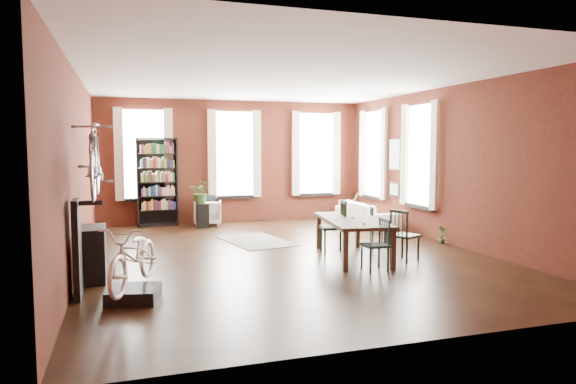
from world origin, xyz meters
name	(u,v)px	position (x,y,z in m)	size (l,w,h in m)	color
room	(287,139)	(0.25, 0.62, 2.14)	(9.00, 9.04, 3.22)	black
dining_table	(352,239)	(1.04, -0.68, 0.35)	(0.94, 2.07, 0.71)	#4A3C2C
dining_chair_a	(375,245)	(1.00, -1.63, 0.41)	(0.38, 0.38, 0.83)	#1B393D
dining_chair_b	(333,227)	(0.87, -0.20, 0.49)	(0.46, 0.46, 0.99)	black
dining_chair_c	(405,235)	(1.82, -1.15, 0.45)	(0.41, 0.41, 0.90)	#202F1B
dining_chair_d	(379,227)	(2.00, 0.11, 0.40)	(0.37, 0.37, 0.80)	#1C3E3A
bookshelf	(157,182)	(-2.00, 4.30, 1.10)	(1.00, 0.32, 2.20)	black
white_armchair	(208,212)	(-0.79, 3.98, 0.34)	(0.67, 0.63, 0.69)	white
cream_sofa	(366,210)	(2.95, 2.60, 0.41)	(2.08, 0.61, 0.81)	beige
striped_rug	(256,241)	(-0.18, 1.44, 0.01)	(1.13, 1.81, 0.01)	black
bike_trainer	(134,294)	(-2.71, -2.16, 0.09)	(0.61, 0.61, 0.18)	black
bike_wall_rack	(77,249)	(-3.40, -1.80, 0.65)	(0.16, 0.60, 1.30)	black
console_table	(92,254)	(-3.28, -0.90, 0.40)	(0.40, 0.80, 0.80)	black
plant_stand	(203,216)	(-0.98, 3.66, 0.29)	(0.29, 0.29, 0.59)	black
plant_by_sofa	(352,214)	(3.02, 3.58, 0.17)	(0.42, 0.76, 0.34)	#315F26
plant_small	(442,241)	(3.37, -0.01, 0.07)	(0.20, 0.38, 0.14)	#2D5823
bicycle_floor	(134,227)	(-2.69, -2.17, 0.96)	(0.55, 0.82, 1.57)	white
bicycle_hung	(94,135)	(-3.15, -1.80, 2.13)	(0.47, 1.00, 1.66)	#A5A8AD
plant_on_stand	(201,195)	(-1.00, 3.64, 0.82)	(0.52, 0.58, 0.45)	#285622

